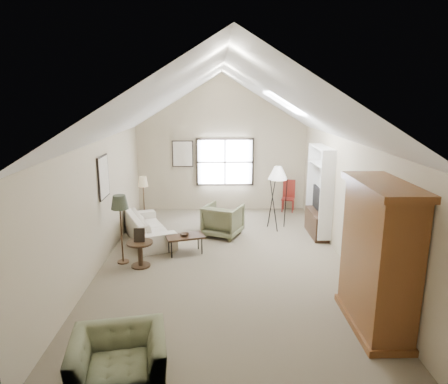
{
  "coord_description": "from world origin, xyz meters",
  "views": [
    {
      "loc": [
        -0.16,
        -7.74,
        3.38
      ],
      "look_at": [
        0.0,
        0.4,
        1.4
      ],
      "focal_mm": 32.0,
      "sensor_mm": 36.0,
      "label": 1
    }
  ],
  "objects_px": {
    "armchair_near": "(119,364)",
    "coffee_table": "(185,245)",
    "side_chair": "(288,196)",
    "sofa": "(148,227)",
    "side_table": "(140,254)",
    "armchair_far": "(223,220)",
    "armoire": "(378,257)"
  },
  "relations": [
    {
      "from": "armchair_near",
      "to": "coffee_table",
      "type": "bearing_deg",
      "value": 73.77
    },
    {
      "from": "side_chair",
      "to": "armchair_near",
      "type": "bearing_deg",
      "value": -97.57
    },
    {
      "from": "sofa",
      "to": "side_table",
      "type": "distance_m",
      "value": 1.6
    },
    {
      "from": "side_chair",
      "to": "coffee_table",
      "type": "bearing_deg",
      "value": -114.81
    },
    {
      "from": "coffee_table",
      "to": "side_chair",
      "type": "height_order",
      "value": "side_chair"
    },
    {
      "from": "armchair_far",
      "to": "armchair_near",
      "type": "bearing_deg",
      "value": 100.92
    },
    {
      "from": "armoire",
      "to": "armchair_near",
      "type": "distance_m",
      "value": 3.79
    },
    {
      "from": "sofa",
      "to": "armchair_far",
      "type": "distance_m",
      "value": 1.81
    },
    {
      "from": "side_chair",
      "to": "armoire",
      "type": "bearing_deg",
      "value": -71.8
    },
    {
      "from": "armchair_near",
      "to": "coffee_table",
      "type": "xyz_separation_m",
      "value": [
        0.45,
        4.16,
        -0.14
      ]
    },
    {
      "from": "side_table",
      "to": "coffee_table",
      "type": "bearing_deg",
      "value": 37.7
    },
    {
      "from": "armoire",
      "to": "side_table",
      "type": "bearing_deg",
      "value": 150.4
    },
    {
      "from": "armchair_near",
      "to": "side_chair",
      "type": "xyz_separation_m",
      "value": [
        3.27,
        7.4,
        0.12
      ]
    },
    {
      "from": "sofa",
      "to": "side_chair",
      "type": "distance_m",
      "value": 4.42
    },
    {
      "from": "coffee_table",
      "to": "side_table",
      "type": "xyz_separation_m",
      "value": [
        -0.85,
        -0.66,
        0.06
      ]
    },
    {
      "from": "armchair_near",
      "to": "armchair_far",
      "type": "height_order",
      "value": "armchair_far"
    },
    {
      "from": "armoire",
      "to": "side_chair",
      "type": "relative_size",
      "value": 2.35
    },
    {
      "from": "armoire",
      "to": "armchair_far",
      "type": "xyz_separation_m",
      "value": [
        -2.18,
        4.02,
        -0.71
      ]
    },
    {
      "from": "armoire",
      "to": "armchair_near",
      "type": "height_order",
      "value": "armoire"
    },
    {
      "from": "armchair_near",
      "to": "coffee_table",
      "type": "relative_size",
      "value": 1.32
    },
    {
      "from": "sofa",
      "to": "coffee_table",
      "type": "bearing_deg",
      "value": -157.91
    },
    {
      "from": "armoire",
      "to": "sofa",
      "type": "bearing_deg",
      "value": 136.3
    },
    {
      "from": "armoire",
      "to": "coffee_table",
      "type": "relative_size",
      "value": 2.72
    },
    {
      "from": "armoire",
      "to": "side_table",
      "type": "relative_size",
      "value": 4.17
    },
    {
      "from": "armchair_far",
      "to": "side_table",
      "type": "xyz_separation_m",
      "value": [
        -1.7,
        -1.81,
        -0.13
      ]
    },
    {
      "from": "sofa",
      "to": "side_chair",
      "type": "height_order",
      "value": "side_chair"
    },
    {
      "from": "coffee_table",
      "to": "side_table",
      "type": "bearing_deg",
      "value": -142.3
    },
    {
      "from": "sofa",
      "to": "armchair_far",
      "type": "bearing_deg",
      "value": -106.56
    },
    {
      "from": "armchair_near",
      "to": "side_chair",
      "type": "height_order",
      "value": "side_chair"
    },
    {
      "from": "side_chair",
      "to": "side_table",
      "type": "bearing_deg",
      "value": -117.05
    },
    {
      "from": "armoire",
      "to": "side_table",
      "type": "xyz_separation_m",
      "value": [
        -3.88,
        2.2,
        -0.84
      ]
    },
    {
      "from": "sofa",
      "to": "side_table",
      "type": "bearing_deg",
      "value": 160.24
    }
  ]
}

